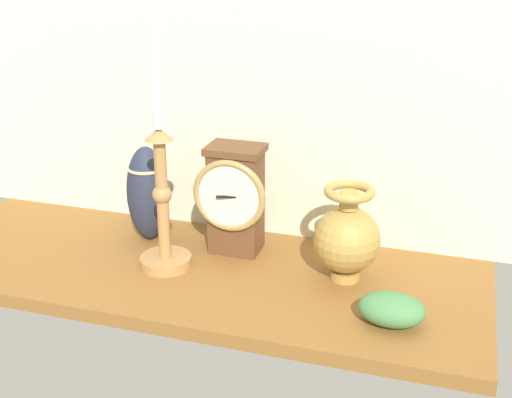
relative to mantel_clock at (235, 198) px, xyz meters
The scene contains 7 objects.
ground_plane 14.91cm from the mantel_clock, 123.19° to the right, with size 100.00×36.00×2.40cm, color brown.
back_wall 25.11cm from the mantel_clock, 116.06° to the left, with size 120.00×2.00×65.00cm, color silver.
mantel_clock is the anchor object (origin of this frame).
candlestick_tall_left 13.84cm from the mantel_clock, 136.72° to the right, with size 8.93×8.93×43.98cm.
brass_vase_bulbous 21.36cm from the mantel_clock, 11.49° to the right, with size 11.04×11.04×16.31cm.
tall_ceramic_vase 17.10cm from the mantel_clock, behind, with size 7.59×7.59×18.06cm.
ivy_sprig 34.73cm from the mantel_clock, 28.18° to the right, with size 9.99×7.00×4.90cm.
Camera 1 is at (41.70, -96.57, 55.08)cm, focal length 47.75 mm.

